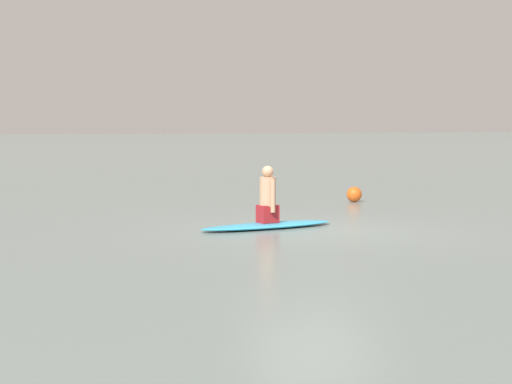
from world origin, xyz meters
TOP-DOWN VIEW (x-y plane):
  - ground_plane at (0.00, 0.00)m, footprint 400.00×400.00m
  - surfboard at (-0.54, 0.76)m, footprint 2.82×0.74m
  - person_paddler at (-0.54, 0.76)m, footprint 0.36×0.46m
  - buoy_marker at (4.21, 4.52)m, footprint 0.39×0.39m

SIDE VIEW (x-z plane):
  - ground_plane at x=0.00m, z-range 0.00..0.00m
  - surfboard at x=-0.54m, z-range 0.00..0.11m
  - buoy_marker at x=4.21m, z-range 0.00..0.39m
  - person_paddler at x=-0.54m, z-range 0.06..1.12m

